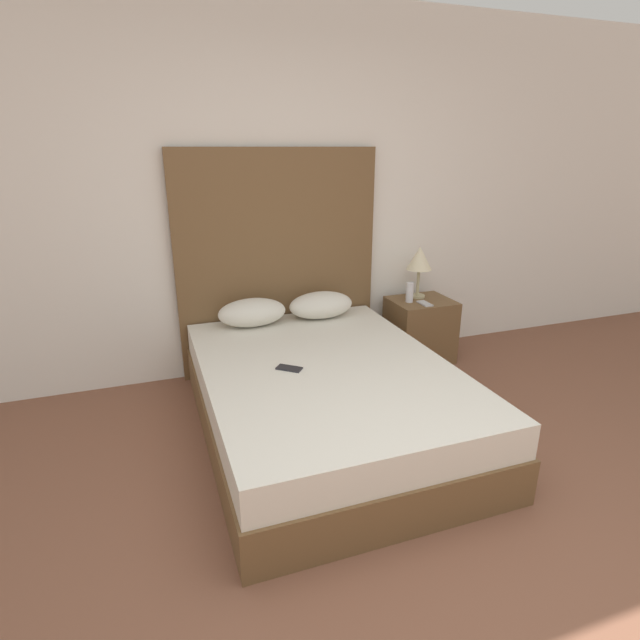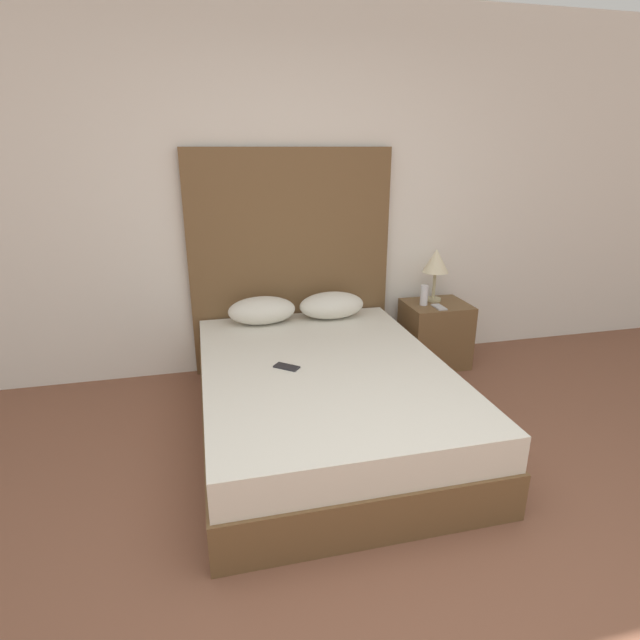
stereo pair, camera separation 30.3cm
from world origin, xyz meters
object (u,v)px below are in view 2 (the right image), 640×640
at_px(bed, 324,398).
at_px(table_lamp, 436,262).
at_px(phone_on_nightstand, 439,307).
at_px(nightstand, 435,334).
at_px(phone_on_bed, 287,367).

height_order(bed, table_lamp, table_lamp).
bearing_deg(phone_on_nightstand, nightstand, 71.72).
xyz_separation_m(nightstand, phone_on_nightstand, (-0.03, -0.11, 0.26)).
height_order(bed, phone_on_bed, phone_on_bed).
distance_m(bed, phone_on_bed, 0.33).
distance_m(bed, nightstand, 1.38).
height_order(phone_on_bed, table_lamp, table_lamp).
relative_size(bed, phone_on_nightstand, 13.55).
bearing_deg(phone_on_nightstand, bed, -147.85).
distance_m(nightstand, table_lamp, 0.58).
bearing_deg(bed, phone_on_bed, 178.58).
relative_size(phone_on_bed, phone_on_nightstand, 1.06).
height_order(table_lamp, phone_on_nightstand, table_lamp).
xyz_separation_m(bed, phone_on_nightstand, (1.10, 0.69, 0.30)).
bearing_deg(table_lamp, bed, -142.28).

